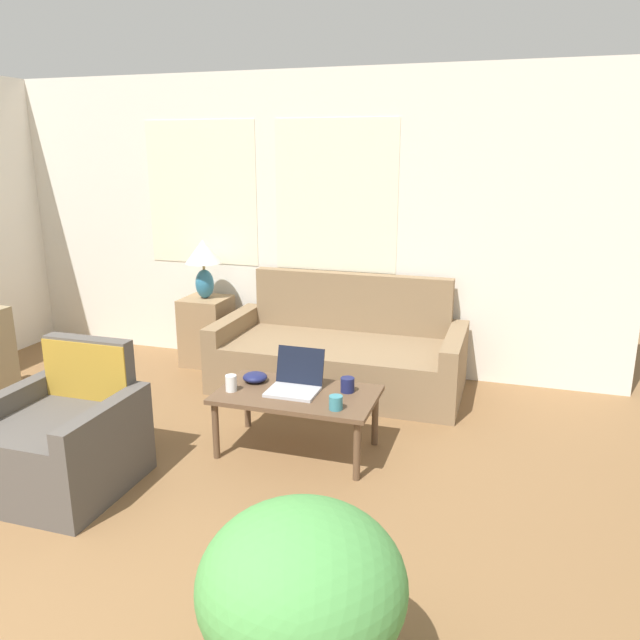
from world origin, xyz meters
The scene contains 12 objects.
wall_back centered at (0.00, 4.15, 1.31)m, with size 6.16×0.06×2.60m.
couch centered at (0.75, 3.67, 0.26)m, with size 2.03×0.95×0.91m.
armchair centered at (-0.36, 1.60, 0.27)m, with size 0.78×0.78×0.83m.
side_table centered at (-0.59, 3.84, 0.31)m, with size 0.41×0.41×0.63m.
table_lamp centered at (-0.59, 3.84, 0.98)m, with size 0.33×0.33×0.54m.
coffee_table centered at (0.81, 2.42, 0.37)m, with size 1.04×0.60×0.42m.
laptop centered at (0.79, 2.46, 0.47)m, with size 0.32×0.32×0.26m.
cup_navy centered at (0.39, 2.32, 0.47)m, with size 0.07×0.07×0.11m.
cup_yellow centered at (1.13, 2.23, 0.46)m, with size 0.08×0.08×0.09m.
cup_white centered at (1.12, 2.53, 0.46)m, with size 0.09×0.09×0.10m.
snack_bowl centered at (0.47, 2.52, 0.45)m, with size 0.17×0.17×0.06m.
potted_plant centered at (1.48, 0.60, 0.46)m, with size 0.74×0.74×0.76m.
Camera 1 is at (2.09, -1.14, 1.94)m, focal length 35.00 mm.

